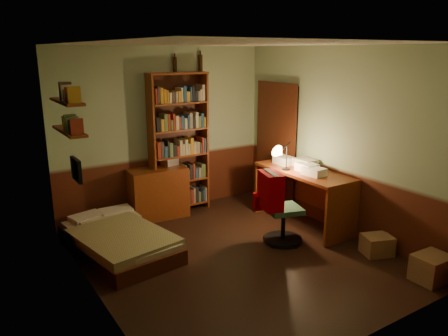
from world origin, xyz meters
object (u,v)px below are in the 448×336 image
mini_stereo (170,161)px  cardboard_box_a (432,268)px  office_chair (284,211)px  bed (118,233)px  desk_lamp (287,151)px  dresser (158,193)px  desk (303,198)px  cardboard_box_b (377,245)px  bookshelf (179,144)px

mini_stereo → cardboard_box_a: 3.96m
office_chair → mini_stereo: bearing=128.2°
bed → desk_lamp: (2.43, -0.43, 0.87)m
dresser → desk_lamp: (1.48, -1.27, 0.74)m
cardboard_box_a → office_chair: bearing=113.5°
office_chair → cardboard_box_a: 1.88m
mini_stereo → desk_lamp: 1.87m
dresser → cardboard_box_a: size_ratio=2.16×
dresser → desk_lamp: size_ratio=1.52×
bed → desk_lamp: size_ratio=3.00×
desk → desk_lamp: desk_lamp is taller
dresser → cardboard_box_b: dresser is taller
mini_stereo → bookshelf: bearing=-30.9°
desk → office_chair: office_chair is taller
desk_lamp → office_chair: 0.96m
bed → cardboard_box_a: size_ratio=4.25×
desk → cardboard_box_b: bearing=-84.6°
bed → bookshelf: (1.37, 0.93, 0.85)m
mini_stereo → desk_lamp: bearing=-65.2°
desk → dresser: bearing=139.4°
desk → office_chair: size_ratio=1.78×
mini_stereo → bookshelf: (0.15, -0.04, 0.26)m
cardboard_box_a → bed: bearing=135.9°
bed → office_chair: (1.98, -0.93, 0.18)m
dresser → desk_lamp: desk_lamp is taller
dresser → office_chair: size_ratio=1.00×
bookshelf → cardboard_box_b: size_ratio=6.24×
bookshelf → cardboard_box_a: bookshelf is taller
bed → mini_stereo: size_ratio=7.42×
cardboard_box_a → cardboard_box_b: cardboard_box_a is taller
mini_stereo → desk: size_ratio=0.15×
bed → cardboard_box_b: (2.75, -1.87, -0.13)m
bed → cardboard_box_b: size_ratio=4.88×
mini_stereo → bookshelf: 0.31m
bookshelf → desk_lamp: 1.72m
dresser → desk: size_ratio=0.56×
dresser → mini_stereo: size_ratio=3.77×
dresser → mini_stereo: bearing=29.0°
dresser → mini_stereo: (0.27, 0.12, 0.45)m
cardboard_box_b → bookshelf: bearing=116.3°
bed → desk_lamp: bearing=-17.4°
bookshelf → cardboard_box_a: bearing=-66.3°
mini_stereo → desk_lamp: size_ratio=0.40×
bed → desk_lamp: desk_lamp is taller
bookshelf → dresser: bearing=-165.6°
dresser → desk: 2.21m
bed → mini_stereo: bearing=31.1°
bookshelf → desk: bookshelf is taller
bed → office_chair: bearing=-32.4°
desk_lamp → desk: bearing=-53.2°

